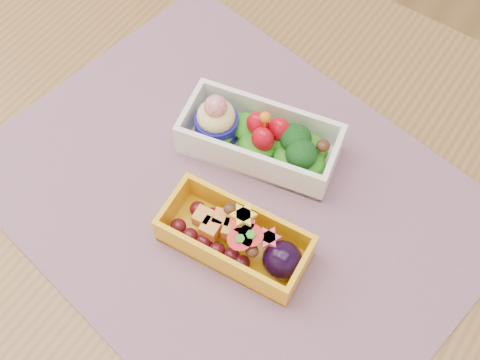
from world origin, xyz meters
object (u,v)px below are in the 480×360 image
Objects in this scene: bento_yellow at (238,239)px; placemat at (233,196)px; bento_white at (259,138)px; table at (244,237)px.

placemat is at bearing 124.53° from bento_yellow.
bento_white reaches higher than bento_yellow.
placemat is 0.08m from bento_white.
bento_yellow reaches higher than placemat.
bento_white is at bearing 111.63° from table.
bento_yellow is (0.06, -0.12, -0.00)m from bento_white.
table is at bearing 111.11° from bento_yellow.
placemat reaches higher than table.
table is 0.14m from bento_yellow.
bento_white reaches higher than table.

